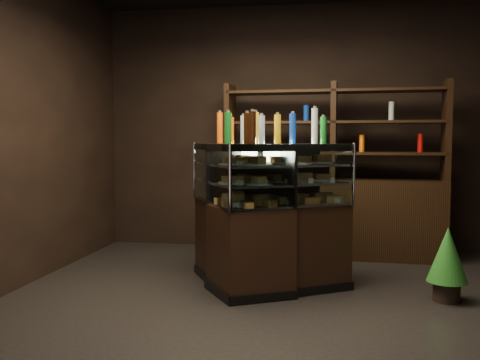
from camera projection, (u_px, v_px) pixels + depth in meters
name	position (u px, v px, depth m)	size (l,w,h in m)	color
ground	(293.00, 310.00, 4.23)	(5.00, 5.00, 0.00)	black
room_shell	(295.00, 62.00, 4.09)	(5.02, 5.02, 3.01)	black
display_case	(260.00, 239.00, 4.88)	(1.58, 1.36, 1.32)	black
food_display	(260.00, 176.00, 4.84)	(1.23, 1.08, 0.41)	gold
bottles_top	(260.00, 128.00, 4.81)	(1.07, 0.94, 0.30)	black
potted_conifer	(448.00, 253.00, 4.45)	(0.33, 0.33, 0.71)	black
back_shelving	(333.00, 205.00, 6.15)	(2.51, 0.55, 2.00)	black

